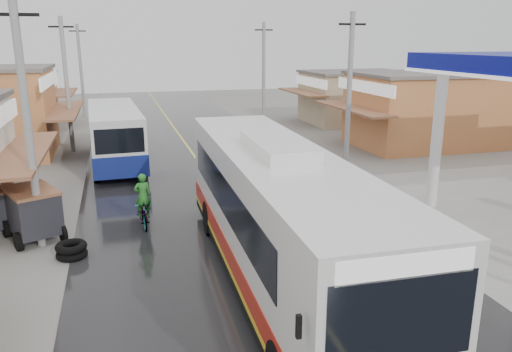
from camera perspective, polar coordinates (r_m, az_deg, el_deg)
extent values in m
cube|color=black|center=(24.25, -4.93, -0.70)|extent=(12.00, 90.00, 0.02)
cube|color=#D8CC4C|center=(24.25, -4.93, -0.67)|extent=(0.15, 90.00, 0.01)
cylinder|color=white|center=(21.27, 19.95, 3.75)|extent=(0.44, 0.44, 5.50)
cube|color=silver|center=(13.60, 2.39, -3.84)|extent=(3.06, 13.09, 3.20)
cube|color=black|center=(14.25, 2.31, -10.34)|extent=(3.08, 13.11, 0.33)
cube|color=#AE1C0E|center=(14.03, 2.33, -8.34)|extent=(3.10, 13.13, 0.60)
cube|color=yellow|center=(14.17, 2.32, -9.67)|extent=(3.11, 13.14, 0.15)
cube|color=black|center=(13.99, 1.77, -1.76)|extent=(3.03, 10.38, 1.09)
cube|color=black|center=(7.98, 16.19, -15.39)|extent=(2.42, 0.18, 1.41)
cube|color=black|center=(19.54, -2.99, 3.49)|extent=(2.42, 0.18, 1.19)
cube|color=white|center=(7.59, 16.68, -9.72)|extent=(2.22, 0.18, 0.38)
cube|color=silver|center=(13.13, 2.47, 3.46)|extent=(1.39, 3.29, 0.33)
cylinder|color=black|center=(10.99, 15.91, -18.81)|extent=(0.41, 1.20, 1.19)
cylinder|color=black|center=(17.69, -5.26, -4.79)|extent=(0.41, 1.20, 1.19)
cylinder|color=black|center=(18.19, 2.29, -4.16)|extent=(0.41, 1.20, 1.19)
cube|color=black|center=(7.64, 4.90, -16.78)|extent=(0.08, 0.08, 0.38)
cube|color=black|center=(8.98, 23.92, -12.94)|extent=(0.08, 0.08, 0.38)
cube|color=silver|center=(28.30, -15.85, 4.91)|extent=(2.93, 9.51, 2.61)
cube|color=navy|center=(28.47, -15.72, 3.15)|extent=(2.97, 9.56, 1.05)
cube|color=black|center=(28.24, -15.90, 5.64)|extent=(2.90, 7.95, 0.94)
cube|color=black|center=(23.66, -15.33, 3.90)|extent=(2.21, 0.22, 1.15)
cylinder|color=black|center=(25.28, -17.81, 0.52)|extent=(0.36, 1.06, 1.05)
cylinder|color=black|center=(25.37, -12.69, 0.94)|extent=(0.36, 1.06, 1.05)
cylinder|color=black|center=(31.81, -18.03, 3.44)|extent=(0.36, 1.06, 1.05)
cylinder|color=black|center=(31.89, -13.95, 3.77)|extent=(0.36, 1.06, 1.05)
imported|color=black|center=(18.94, -12.74, -4.11)|extent=(0.77, 1.94, 1.00)
imported|color=#277527|center=(18.50, -12.82, -2.22)|extent=(0.63, 0.43, 1.67)
cube|color=#26262D|center=(18.77, -24.15, -3.68)|extent=(2.11, 2.49, 1.37)
cube|color=brown|center=(18.56, -24.40, -1.52)|extent=(2.18, 2.56, 0.11)
cylinder|color=black|center=(18.15, -25.50, -6.77)|extent=(0.43, 0.66, 0.63)
cylinder|color=black|center=(19.51, -26.62, -5.41)|extent=(0.43, 0.66, 0.63)
cylinder|color=black|center=(18.29, -21.18, -6.13)|extent=(0.37, 0.63, 0.63)
cylinder|color=black|center=(19.57, -26.23, -5.38)|extent=(0.15, 0.58, 0.58)
torus|color=black|center=(17.02, -20.30, -8.34)|extent=(0.98, 0.98, 0.25)
torus|color=black|center=(16.92, -20.38, -7.56)|extent=(0.98, 0.98, 0.25)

